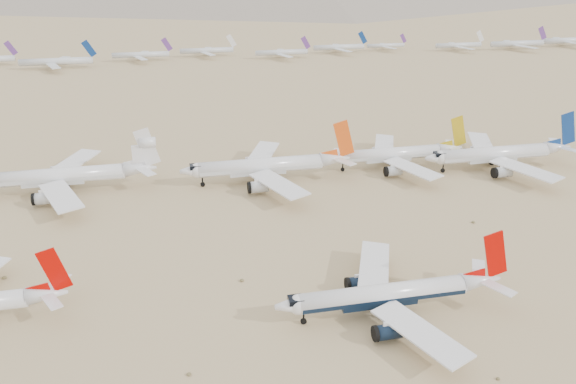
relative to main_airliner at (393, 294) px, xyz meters
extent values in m
plane|color=#9A7F5A|center=(0.64, 4.36, -4.74)|extent=(7000.00, 7000.00, 0.00)
cylinder|color=white|center=(-2.21, 0.00, 0.21)|extent=(36.46, 4.31, 4.31)
cube|color=black|center=(-2.21, 0.00, -0.33)|extent=(35.73, 4.37, 0.97)
sphere|color=white|center=(-20.44, 0.00, 0.21)|extent=(4.31, 4.31, 4.31)
cube|color=black|center=(-21.09, 0.00, 1.40)|extent=(3.02, 2.80, 1.08)
cone|color=white|center=(20.33, 0.00, 0.53)|extent=(9.12, 4.31, 4.31)
cube|color=white|center=(0.61, -12.79, -0.54)|extent=(14.08, 22.19, 0.67)
cube|color=white|center=(22.10, -4.19, 1.07)|extent=(5.79, 7.57, 0.26)
cylinder|color=black|center=(-4.23, -8.96, -2.49)|extent=(5.06, 3.10, 3.10)
cube|color=white|center=(0.61, 12.79, -0.54)|extent=(14.08, 22.19, 0.67)
cube|color=white|center=(22.10, 4.19, 1.07)|extent=(5.79, 7.57, 0.26)
cylinder|color=black|center=(-4.23, 8.96, -2.49)|extent=(5.06, 3.10, 3.10)
cube|color=#B80400|center=(22.86, 0.00, 6.82)|extent=(6.91, 0.34, 11.39)
cylinder|color=black|center=(-19.36, 0.00, -4.10)|extent=(1.29, 0.54, 1.29)
cylinder|color=black|center=(-0.69, -3.02, -3.84)|extent=(1.81, 1.08, 1.81)
cylinder|color=black|center=(-0.69, 3.02, -3.84)|extent=(1.81, 1.08, 1.81)
cone|color=white|center=(-71.43, 14.82, 0.12)|extent=(8.28, 3.97, 3.97)
cube|color=white|center=(-69.82, 11.01, 0.62)|extent=(5.26, 6.87, 0.24)
cube|color=white|center=(-69.82, 18.64, 0.62)|extent=(5.26, 6.87, 0.24)
cube|color=#B80400|center=(-69.13, 14.82, 5.84)|extent=(6.27, 0.32, 10.34)
cylinder|color=white|center=(66.91, 73.19, 0.88)|extent=(40.34, 4.89, 4.89)
cube|color=silver|center=(66.91, 73.19, 0.27)|extent=(39.54, 4.96, 1.10)
sphere|color=white|center=(46.74, 73.19, 0.88)|extent=(4.89, 4.89, 4.89)
cube|color=black|center=(46.00, 73.19, 2.22)|extent=(3.42, 3.18, 1.22)
cone|color=white|center=(91.84, 73.19, 1.25)|extent=(10.09, 4.89, 4.89)
cube|color=white|center=(70.02, 58.98, 0.02)|extent=(15.58, 24.55, 0.76)
cube|color=white|center=(93.80, 68.53, 1.86)|extent=(6.40, 8.37, 0.29)
cylinder|color=silver|center=(64.67, 63.21, -2.18)|extent=(5.60, 3.52, 3.52)
cube|color=white|center=(70.02, 87.40, 0.02)|extent=(15.58, 24.55, 0.76)
cube|color=white|center=(93.80, 77.84, 1.86)|extent=(6.40, 8.37, 0.29)
cylinder|color=silver|center=(64.67, 83.16, -2.18)|extent=(5.60, 3.52, 3.52)
cube|color=navy|center=(94.64, 73.19, 8.23)|extent=(7.65, 0.39, 12.60)
cylinder|color=black|center=(47.96, 73.19, -4.01)|extent=(1.47, 0.61, 1.47)
cylinder|color=black|center=(68.59, 69.76, -3.72)|extent=(2.05, 1.22, 2.05)
cylinder|color=black|center=(68.59, 76.61, -3.72)|extent=(2.05, 1.22, 2.05)
cylinder|color=white|center=(31.54, 81.55, 0.41)|extent=(36.87, 4.48, 4.48)
cube|color=silver|center=(31.54, 81.55, -0.15)|extent=(36.13, 4.55, 1.01)
sphere|color=white|center=(13.11, 81.55, 0.41)|extent=(4.48, 4.48, 4.48)
cube|color=black|center=(12.43, 81.55, 1.64)|extent=(3.14, 2.91, 1.12)
cone|color=white|center=(54.33, 81.55, 0.74)|extent=(9.22, 4.48, 4.48)
cube|color=white|center=(34.39, 68.56, -0.38)|extent=(14.24, 22.44, 0.69)
cube|color=white|center=(56.12, 77.30, 1.30)|extent=(5.85, 7.65, 0.27)
cylinder|color=silver|center=(29.49, 72.43, -2.40)|extent=(5.12, 3.23, 3.23)
cube|color=white|center=(34.39, 94.55, -0.38)|extent=(14.24, 22.44, 0.69)
cube|color=white|center=(56.12, 85.81, 1.30)|extent=(5.85, 7.65, 0.27)
cylinder|color=silver|center=(29.49, 90.68, -2.40)|extent=(5.12, 3.23, 3.23)
cube|color=gold|center=(56.89, 81.55, 7.13)|extent=(6.99, 0.36, 11.51)
cylinder|color=black|center=(14.23, 81.55, -4.07)|extent=(1.34, 0.56, 1.34)
cylinder|color=black|center=(33.08, 78.42, -3.80)|extent=(1.88, 1.12, 1.88)
cylinder|color=black|center=(33.08, 84.69, -3.80)|extent=(1.88, 1.12, 1.88)
cylinder|color=white|center=(-15.31, 77.91, 1.04)|extent=(41.19, 5.03, 5.03)
cube|color=silver|center=(-15.31, 77.91, 0.41)|extent=(40.36, 5.11, 1.13)
sphere|color=white|center=(-35.90, 77.91, 1.04)|extent=(5.03, 5.03, 5.03)
cube|color=black|center=(-36.65, 77.91, 2.43)|extent=(3.52, 3.27, 1.26)
cone|color=white|center=(10.15, 77.91, 1.42)|extent=(10.30, 5.03, 5.03)
cube|color=white|center=(-12.13, 63.39, 0.16)|extent=(15.91, 25.07, 0.78)
cube|color=white|center=(12.15, 73.16, 2.05)|extent=(6.54, 8.55, 0.30)
cylinder|color=silver|center=(-17.59, 67.71, -2.11)|extent=(5.72, 3.62, 3.62)
cube|color=white|center=(-12.13, 92.44, 0.16)|extent=(15.91, 25.07, 0.78)
cube|color=white|center=(12.15, 82.67, 2.05)|extent=(6.54, 8.55, 0.30)
cylinder|color=silver|center=(-17.59, 88.12, -2.11)|extent=(5.72, 3.62, 3.62)
cube|color=#E45013|center=(13.01, 77.91, 8.56)|extent=(7.81, 0.40, 12.86)
cylinder|color=black|center=(-34.64, 77.91, -3.99)|extent=(1.51, 0.63, 1.51)
cylinder|color=black|center=(-13.59, 74.39, -3.69)|extent=(2.11, 1.26, 2.11)
cylinder|color=black|center=(-13.59, 81.44, -3.69)|extent=(2.11, 1.26, 2.11)
cylinder|color=white|center=(-79.79, 82.65, 0.97)|extent=(41.51, 4.97, 4.97)
cube|color=silver|center=(-79.79, 82.65, 0.35)|extent=(40.68, 5.04, 1.12)
cone|color=white|center=(-54.13, 82.65, 1.34)|extent=(10.38, 4.97, 4.97)
cube|color=white|center=(-76.58, 68.06, 0.10)|extent=(16.03, 25.26, 0.77)
cube|color=white|center=(-52.11, 77.87, 1.96)|extent=(6.59, 8.62, 0.30)
cylinder|color=silver|center=(-82.09, 72.42, -2.14)|extent=(5.77, 3.58, 3.58)
cube|color=white|center=(-76.58, 97.24, 0.10)|extent=(16.03, 25.26, 0.77)
cube|color=white|center=(-52.11, 87.43, 1.96)|extent=(6.59, 8.62, 0.30)
cylinder|color=silver|center=(-82.09, 92.89, -2.14)|extent=(5.77, 3.58, 3.58)
cube|color=white|center=(-51.25, 82.65, 8.52)|extent=(7.87, 0.40, 12.96)
cylinder|color=white|center=(-50.96, 82.65, 10.11)|extent=(5.19, 3.22, 3.22)
cylinder|color=black|center=(-78.06, 79.17, -3.70)|extent=(2.09, 1.24, 2.09)
cylinder|color=black|center=(-78.06, 86.13, -3.70)|extent=(2.09, 1.24, 2.09)
cube|color=#5F3485|center=(-142.89, 312.73, 6.30)|extent=(7.95, 0.39, 10.02)
cylinder|color=silver|center=(-112.60, 293.38, -0.13)|extent=(44.92, 4.44, 4.44)
cube|color=navy|center=(-91.46, 293.38, 7.38)|extent=(8.95, 0.44, 11.27)
cube|color=silver|center=(-112.60, 281.76, -0.79)|extent=(11.83, 20.68, 0.44)
cube|color=silver|center=(-112.60, 305.01, -0.79)|extent=(11.83, 20.68, 0.44)
cylinder|color=silver|center=(-60.11, 309.35, -0.45)|extent=(38.31, 3.79, 3.79)
cube|color=#5F3485|center=(-42.08, 309.35, 5.95)|extent=(7.63, 0.38, 9.61)
cube|color=silver|center=(-60.11, 299.43, -1.02)|extent=(10.09, 17.64, 0.38)
cube|color=silver|center=(-60.11, 319.26, -1.02)|extent=(10.09, 17.64, 0.38)
cylinder|color=silver|center=(-14.55, 317.19, -0.47)|extent=(37.99, 3.75, 3.75)
cube|color=white|center=(3.33, 317.19, 5.88)|extent=(7.57, 0.38, 9.53)
cube|color=silver|center=(-14.55, 307.35, -1.03)|extent=(10.01, 17.49, 0.38)
cube|color=silver|center=(-14.55, 327.02, -1.03)|extent=(10.01, 17.49, 0.38)
cylinder|color=silver|center=(36.30, 298.89, -0.52)|extent=(36.89, 3.65, 3.65)
cube|color=#5F3485|center=(53.66, 298.89, 5.64)|extent=(7.35, 0.36, 9.25)
cube|color=silver|center=(36.30, 289.35, -1.07)|extent=(9.72, 16.98, 0.36)
cube|color=silver|center=(36.30, 308.44, -1.07)|extent=(9.72, 16.98, 0.36)
cylinder|color=silver|center=(82.14, 311.63, -0.45)|extent=(38.26, 3.78, 3.78)
cube|color=navy|center=(100.14, 311.63, 5.94)|extent=(7.62, 0.38, 9.60)
cube|color=silver|center=(82.14, 301.73, -1.02)|extent=(10.08, 17.61, 0.38)
cube|color=silver|center=(82.14, 321.53, -1.02)|extent=(10.08, 17.61, 0.38)
cylinder|color=silver|center=(119.81, 314.46, -0.90)|extent=(29.20, 2.89, 2.89)
cube|color=#5F3485|center=(133.55, 314.46, 3.98)|extent=(5.82, 0.29, 7.32)
cube|color=silver|center=(119.81, 306.90, -1.33)|extent=(7.69, 13.44, 0.29)
cube|color=silver|center=(119.81, 322.01, -1.33)|extent=(7.69, 13.44, 0.29)
cylinder|color=silver|center=(173.23, 302.20, -0.56)|extent=(36.20, 3.58, 3.58)
cube|color=white|center=(190.27, 302.20, 5.49)|extent=(7.21, 0.36, 9.08)
cube|color=silver|center=(173.23, 292.83, -1.09)|extent=(9.54, 16.67, 0.36)
cube|color=silver|center=(173.23, 311.57, -1.09)|extent=(9.54, 16.67, 0.36)
cylinder|color=silver|center=(219.77, 298.21, -0.22)|extent=(42.95, 4.24, 4.24)
cube|color=#5F3485|center=(239.98, 298.21, 6.95)|extent=(8.55, 0.42, 10.77)
cube|color=silver|center=(219.77, 287.09, -0.86)|extent=(11.32, 19.77, 0.42)
cube|color=silver|center=(219.77, 309.32, -0.86)|extent=(11.32, 19.77, 0.42)
cylinder|color=silver|center=(267.91, 302.99, -0.14)|extent=(44.65, 4.41, 4.41)
cube|color=silver|center=(267.91, 314.55, -0.80)|extent=(11.76, 20.56, 0.44)
ellipsoid|color=brown|center=(-84.56, 31.56, -4.41)|extent=(1.12, 1.12, 0.62)
ellipsoid|color=brown|center=(-43.46, -10.54, -4.49)|extent=(0.84, 0.84, 0.46)
ellipsoid|color=brown|center=(-29.76, 18.76, -4.45)|extent=(0.98, 0.98, 0.54)
ellipsoid|color=brown|center=(11.34, -23.34, -4.53)|extent=(0.70, 0.70, 0.39)
ellipsoid|color=brown|center=(25.04, 5.96, -4.49)|extent=(0.84, 0.84, 0.46)
ellipsoid|color=brown|center=(38.74, 35.26, -4.45)|extent=(0.98, 0.98, 0.54)
camera|label=1|loc=(-42.51, -93.21, 67.19)|focal=35.00mm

